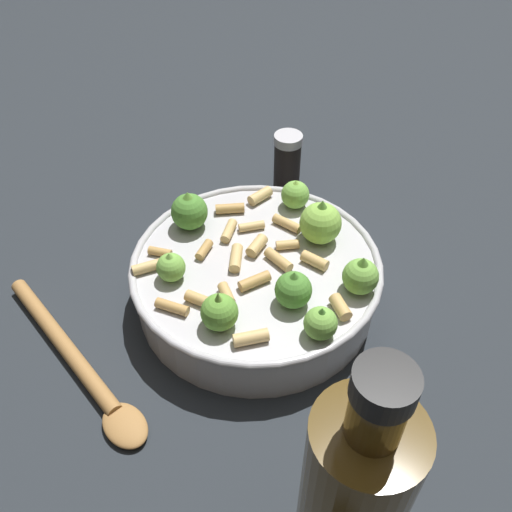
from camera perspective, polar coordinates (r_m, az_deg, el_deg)
name	(u,v)px	position (r m, az deg, el deg)	size (l,w,h in m)	color
ground_plane	(256,298)	(0.62, 0.00, -4.31)	(2.40, 2.40, 0.00)	#23282D
cooking_pan	(257,276)	(0.59, 0.16, -2.03)	(0.26, 0.26, 0.11)	#B7B7BC
pepper_shaker	(287,162)	(0.74, 3.23, 9.60)	(0.04, 0.04, 0.08)	black
olive_oil_bottle	(351,501)	(0.39, 9.76, -23.64)	(0.07, 0.07, 0.24)	#4C3814
wooden_spoon	(79,365)	(0.58, -17.75, -10.65)	(0.20, 0.19, 0.02)	#9E703D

